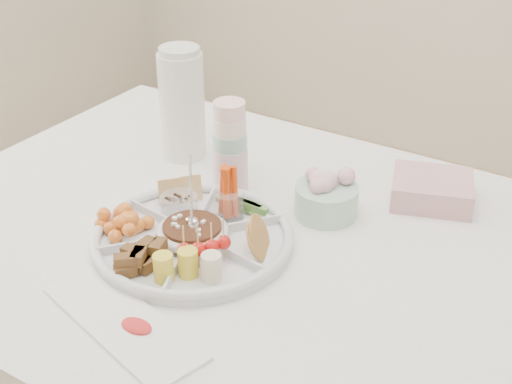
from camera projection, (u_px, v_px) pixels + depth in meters
The scene contains 13 objects.
party_tray at pixel (193, 235), 1.36m from camera, with size 0.38×0.38×0.04m, color silver.
bean_dip at pixel (192, 232), 1.35m from camera, with size 0.11×0.11×0.04m, color #562A1D.
tortillas at pixel (260, 233), 1.32m from camera, with size 0.09×0.09×0.05m, color #AF8143, non-canonical shape.
carrot_cucumber at pixel (238, 191), 1.42m from camera, with size 0.12×0.12×0.11m, color #E0430B, non-canonical shape.
pita_raisins at pixel (176, 193), 1.45m from camera, with size 0.11×0.11×0.06m, color tan, non-canonical shape.
cherries at pixel (127, 222), 1.37m from camera, with size 0.12×0.12×0.05m, color orange, non-canonical shape.
granola_chunks at pixel (140, 259), 1.26m from camera, with size 0.10×0.10×0.04m, color brown, non-canonical shape.
banana_tomato at pixel (210, 257), 1.23m from camera, with size 0.12×0.12×0.10m, color #F9EB83, non-canonical shape.
cup_stack at pixel (230, 145), 1.51m from camera, with size 0.08×0.08×0.21m, color silver.
thermos at pixel (182, 102), 1.63m from camera, with size 0.10×0.10×0.27m, color white.
flower_bowl at pixel (327, 194), 1.44m from camera, with size 0.13×0.13×0.10m, color #99D8AD.
napkin_stack at pixel (432, 190), 1.50m from camera, with size 0.16×0.14×0.05m, color #D0969C.
placemat at pixel (123, 322), 1.17m from camera, with size 0.33×0.11×0.01m, color #EEEFCE.
Camera 1 is at (0.58, -0.98, 1.53)m, focal length 50.00 mm.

